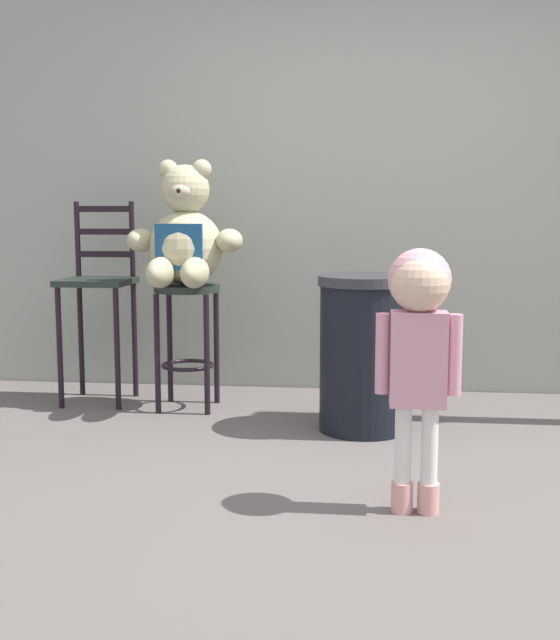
# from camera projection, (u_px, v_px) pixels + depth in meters

# --- Properties ---
(ground_plane) EXTENTS (24.00, 24.00, 0.00)m
(ground_plane) POSITION_uv_depth(u_px,v_px,m) (381.00, 501.00, 3.06)
(ground_plane) COLOR #5E5653
(building_wall) EXTENTS (7.02, 0.30, 3.57)m
(building_wall) POSITION_uv_depth(u_px,v_px,m) (381.00, 105.00, 4.92)
(building_wall) COLOR #9A9C92
(building_wall) RESTS_ON ground_plane
(bar_stool_with_teddy) EXTENTS (0.37, 0.37, 0.71)m
(bar_stool_with_teddy) POSITION_uv_depth(u_px,v_px,m) (187.00, 321.00, 4.47)
(bar_stool_with_teddy) COLOR black
(bar_stool_with_teddy) RESTS_ON ground_plane
(teddy_bear) EXTENTS (0.65, 0.58, 0.69)m
(teddy_bear) POSITION_uv_depth(u_px,v_px,m) (185.00, 239.00, 4.37)
(teddy_bear) COLOR tan
(teddy_bear) RESTS_ON bar_stool_with_teddy
(child_walking) EXTENTS (0.31, 0.25, 0.98)m
(child_walking) POSITION_uv_depth(u_px,v_px,m) (419.00, 323.00, 2.86)
(child_walking) COLOR #DB9890
(child_walking) RESTS_ON ground_plane
(trash_bin) EXTENTS (0.47, 0.47, 0.80)m
(trash_bin) POSITION_uv_depth(u_px,v_px,m) (363.00, 353.00, 4.01)
(trash_bin) COLOR black
(trash_bin) RESTS_ON ground_plane
(bar_chair_empty) EXTENTS (0.40, 0.40, 1.18)m
(bar_chair_empty) POSITION_uv_depth(u_px,v_px,m) (98.00, 291.00, 4.62)
(bar_chair_empty) COLOR black
(bar_chair_empty) RESTS_ON ground_plane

